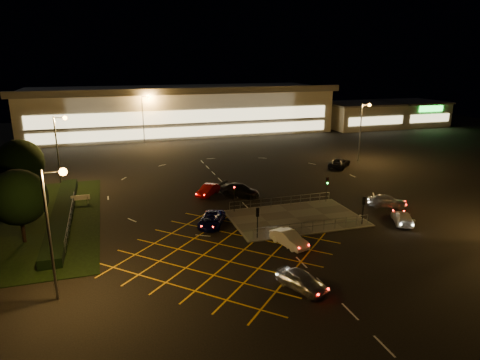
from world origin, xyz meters
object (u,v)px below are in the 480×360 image
object	(u,v)px
signal_se	(363,204)
car_right_silver	(387,201)
car_far_dkgrey	(240,190)
car_approach_white	(403,218)
car_east_grey	(339,163)
car_left_blue	(212,219)
signal_nw	(234,193)
signal_sw	(257,217)
car_queue_white	(289,239)
car_near_silver	(302,281)
car_circ_red	(208,190)
signal_ne	(327,184)

from	to	relation	value
signal_se	car_right_silver	world-z (taller)	signal_se
car_far_dkgrey	car_approach_white	world-z (taller)	car_far_dkgrey
signal_se	car_east_grey	world-z (taller)	signal_se
signal_se	car_far_dkgrey	distance (m)	16.84
car_right_silver	car_approach_white	xyz separation A→B (m)	(-1.64, -5.00, -0.12)
car_far_dkgrey	car_left_blue	bearing A→B (deg)	-168.83
signal_nw	signal_sw	bearing A→B (deg)	-90.00
car_queue_white	car_east_grey	distance (m)	32.99
signal_se	car_near_silver	distance (m)	15.79
car_right_silver	car_circ_red	bearing A→B (deg)	91.92
signal_nw	car_east_grey	distance (m)	27.61
signal_se	car_queue_white	xyz separation A→B (m)	(-9.63, -2.43, -1.65)
signal_ne	car_approach_white	distance (m)	10.04
signal_sw	signal_nw	size ratio (longest dim) A/B	1.00
signal_ne	car_left_blue	xyz separation A→B (m)	(-15.50, -3.19, -1.68)
signal_nw	car_right_silver	world-z (taller)	signal_nw
car_circ_red	car_approach_white	xyz separation A→B (m)	(17.90, -16.07, -0.05)
car_left_blue	car_right_silver	size ratio (longest dim) A/B	1.10
signal_se	car_circ_red	world-z (taller)	signal_se
signal_ne	car_queue_white	distance (m)	14.29
car_approach_white	car_east_grey	bearing A→B (deg)	-78.65
signal_sw	car_right_silver	xyz separation A→B (m)	(18.16, 4.20, -1.60)
signal_se	car_approach_white	distance (m)	4.90
signal_sw	car_east_grey	distance (m)	32.76
signal_ne	car_east_grey	xyz separation A→B (m)	(10.81, 15.48, -1.61)
signal_sw	car_right_silver	distance (m)	18.71
car_right_silver	signal_nw	bearing A→B (deg)	109.65
car_right_silver	signal_ne	bearing A→B (deg)	89.83
car_left_blue	signal_ne	bearing A→B (deg)	37.68
car_queue_white	car_left_blue	world-z (taller)	car_queue_white
car_left_blue	car_queue_white	bearing A→B (deg)	-24.89
car_right_silver	car_approach_white	distance (m)	5.27
signal_sw	car_far_dkgrey	xyz separation A→B (m)	(2.51, 13.81, -1.59)
signal_sw	car_near_silver	distance (m)	10.29
signal_sw	car_near_silver	bearing A→B (deg)	90.15
signal_ne	car_right_silver	size ratio (longest dim) A/B	0.70
car_circ_red	car_approach_white	world-z (taller)	car_circ_red
car_far_dkgrey	car_near_silver	bearing A→B (deg)	-141.06
car_east_grey	car_left_blue	bearing A→B (deg)	81.47
signal_sw	signal_se	world-z (taller)	same
signal_se	car_far_dkgrey	xyz separation A→B (m)	(-9.49, 13.81, -1.59)
signal_ne	car_queue_white	world-z (taller)	signal_ne
car_far_dkgrey	car_circ_red	size ratio (longest dim) A/B	1.25
signal_sw	signal_ne	size ratio (longest dim) A/B	1.00
signal_se	car_right_silver	distance (m)	7.62
car_left_blue	car_circ_red	xyz separation A→B (m)	(2.12, 10.46, 0.02)
car_near_silver	car_left_blue	world-z (taller)	car_near_silver
car_near_silver	car_queue_white	world-z (taller)	car_near_silver
signal_nw	signal_ne	bearing A→B (deg)	0.00
car_approach_white	signal_se	bearing A→B (deg)	15.73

